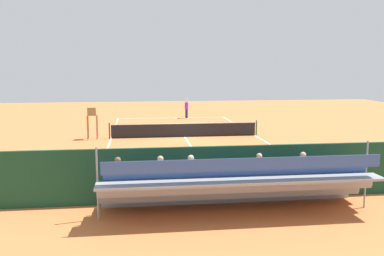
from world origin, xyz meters
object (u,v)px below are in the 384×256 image
courtside_bench (298,177)px  tennis_ball_near (194,122)px  umpire_chair (92,120)px  equipment_bag (251,189)px  tennis_racket (176,118)px  bleacher_stand (232,185)px  tennis_net (185,130)px  tennis_ball_far (172,121)px  tennis_player (187,107)px

courtside_bench → tennis_ball_near: size_ratio=27.27×
umpire_chair → courtside_bench: bearing=125.0°
equipment_bag → tennis_racket: 23.80m
tennis_racket → tennis_ball_near: 3.08m
bleacher_stand → equipment_bag: bearing=-121.7°
tennis_net → tennis_ball_far: 8.62m
bleacher_stand → courtside_bench: bleacher_stand is taller
tennis_net → courtside_bench: bearing=102.6°
courtside_bench → equipment_bag: courtside_bench is taller
equipment_bag → tennis_racket: equipment_bag is taller
umpire_chair → tennis_ball_far: (-6.01, -8.76, -1.28)m
bleacher_stand → tennis_ball_near: bleacher_stand is taller
umpire_chair → tennis_racket: size_ratio=3.65×
equipment_bag → tennis_ball_near: bearing=-91.8°
bleacher_stand → equipment_bag: 2.38m
tennis_net → tennis_racket: bearing=-92.0°
tennis_racket → equipment_bag: bearing=91.7°
equipment_bag → tennis_ball_far: 22.05m
tennis_player → tennis_ball_near: (-0.31, 3.12, -0.98)m
tennis_net → tennis_ball_near: (-1.71, -7.62, -0.47)m
tennis_player → tennis_ball_near: size_ratio=29.18×
tennis_net → tennis_player: 10.83m
courtside_bench → tennis_ball_far: (3.17, -21.88, -0.53)m
tennis_player → courtside_bench: bearing=93.8°
tennis_net → equipment_bag: tennis_net is taller
bleacher_stand → courtside_bench: (-3.10, -2.05, -0.37)m
umpire_chair → equipment_bag: bearing=118.7°
umpire_chair → tennis_player: 13.27m
bleacher_stand → courtside_bench: size_ratio=5.03×
umpire_chair → equipment_bag: (-7.27, 13.25, -1.13)m
courtside_bench → tennis_ball_far: bearing=-81.8°
umpire_chair → tennis_ball_near: size_ratio=32.42×
tennis_net → tennis_ball_far: bearing=-88.7°
tennis_racket → tennis_ball_far: size_ratio=8.88×
courtside_bench → tennis_net: bearing=-77.4°
tennis_racket → tennis_player: bearing=-161.6°
bleacher_stand → umpire_chair: size_ratio=4.23×
bleacher_stand → tennis_player: size_ratio=4.70×
tennis_racket → tennis_ball_far: tennis_ball_far is taller
equipment_bag → tennis_ball_near: equipment_bag is taller
tennis_net → tennis_ball_near: tennis_net is taller
umpire_chair → tennis_racket: umpire_chair is taller
umpire_chair → tennis_ball_far: 10.70m
courtside_bench → tennis_player: bearing=-86.2°
bleacher_stand → courtside_bench: 3.73m
equipment_bag → tennis_racket: (0.71, -23.79, -0.16)m
bleacher_stand → tennis_racket: 25.73m
tennis_net → bleacher_stand: size_ratio=1.14×
tennis_net → bleacher_stand: bearing=89.6°
courtside_bench → tennis_player: 24.06m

